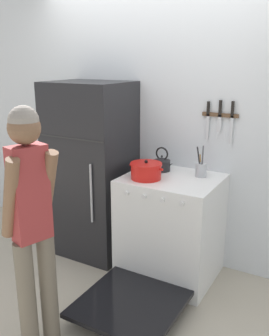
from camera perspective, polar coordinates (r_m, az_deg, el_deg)
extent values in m
plane|color=#B2A893|center=(3.91, 3.38, -12.16)|extent=(14.00, 14.00, 0.00)
cube|color=silver|center=(3.51, 3.95, 6.66)|extent=(10.00, 0.06, 2.55)
cube|color=black|center=(3.62, -6.60, -0.30)|extent=(0.74, 0.61, 1.67)
cube|color=#2D2D2D|center=(3.30, -9.94, 4.50)|extent=(0.72, 0.01, 0.01)
cylinder|color=#B2B5BA|center=(3.28, -6.61, -3.92)|extent=(0.02, 0.02, 0.53)
cube|color=white|center=(3.32, 5.55, -8.91)|extent=(0.79, 0.68, 0.91)
cube|color=black|center=(3.15, 5.77, -1.61)|extent=(0.77, 0.67, 0.02)
cube|color=black|center=(3.07, 3.07, -11.28)|extent=(0.69, 0.05, 0.69)
cylinder|color=black|center=(3.11, 1.76, -1.67)|extent=(0.22, 0.22, 0.01)
cylinder|color=black|center=(2.97, 7.81, -2.70)|extent=(0.22, 0.22, 0.01)
cylinder|color=black|center=(3.34, 3.96, -0.41)|extent=(0.22, 0.22, 0.01)
cylinder|color=black|center=(3.21, 9.66, -1.31)|extent=(0.22, 0.22, 0.01)
cylinder|color=silver|center=(2.98, -1.22, -3.84)|extent=(0.04, 0.02, 0.04)
cylinder|color=silver|center=(2.91, 1.45, -4.37)|extent=(0.04, 0.02, 0.04)
cylinder|color=silver|center=(2.84, 4.26, -4.91)|extent=(0.04, 0.02, 0.04)
cylinder|color=silver|center=(2.78, 7.20, -5.47)|extent=(0.04, 0.02, 0.04)
cube|color=black|center=(2.95, -0.67, -19.98)|extent=(0.73, 0.73, 0.04)
cube|color=#99999E|center=(3.27, 4.90, -10.17)|extent=(0.65, 0.38, 0.01)
cylinder|color=red|center=(3.09, 1.77, -0.59)|extent=(0.25, 0.25, 0.12)
cylinder|color=red|center=(3.07, 1.78, 0.60)|extent=(0.26, 0.26, 0.02)
sphere|color=black|center=(3.07, 1.78, 0.98)|extent=(0.03, 0.03, 0.03)
cylinder|color=red|center=(3.14, -0.44, 0.47)|extent=(0.03, 0.02, 0.02)
cylinder|color=red|center=(3.02, 4.08, -0.23)|extent=(0.03, 0.02, 0.02)
cylinder|color=black|center=(3.32, 4.16, 0.40)|extent=(0.15, 0.15, 0.10)
cone|color=black|center=(3.31, 4.18, 1.40)|extent=(0.14, 0.14, 0.02)
sphere|color=black|center=(3.30, 4.19, 1.77)|extent=(0.02, 0.02, 0.02)
cone|color=black|center=(3.29, 5.29, 0.39)|extent=(0.09, 0.03, 0.07)
torus|color=black|center=(3.29, 4.20, 2.19)|extent=(0.12, 0.01, 0.12)
cylinder|color=#B7BABF|center=(3.19, 10.08, -0.30)|extent=(0.09, 0.09, 0.11)
cylinder|color=#9E7547|center=(3.17, 10.03, 0.61)|extent=(0.01, 0.05, 0.17)
cylinder|color=#232326|center=(3.16, 9.82, 1.13)|extent=(0.05, 0.03, 0.24)
cylinder|color=#B2B5BA|center=(3.17, 10.07, 0.50)|extent=(0.04, 0.02, 0.17)
cylinder|color=#4C4C51|center=(3.16, 10.31, 1.15)|extent=(0.02, 0.05, 0.24)
cylinder|color=#6B6051|center=(2.61, -16.07, -18.60)|extent=(0.12, 0.12, 0.79)
cylinder|color=#6B6051|center=(2.67, -12.96, -17.50)|extent=(0.12, 0.12, 0.79)
cube|color=#9E3333|center=(2.33, -15.69, -3.80)|extent=(0.18, 0.25, 0.59)
cylinder|color=brown|center=(2.28, -18.40, -4.47)|extent=(0.25, 0.15, 0.53)
cylinder|color=brown|center=(2.38, -13.10, -3.15)|extent=(0.25, 0.15, 0.53)
sphere|color=brown|center=(2.23, -16.47, 5.83)|extent=(0.19, 0.19, 0.19)
sphere|color=gray|center=(2.22, -16.56, 6.92)|extent=(0.18, 0.18, 0.18)
cube|color=brown|center=(3.25, 12.92, 7.89)|extent=(0.31, 0.02, 0.03)
cube|color=silver|center=(3.29, 11.03, 6.16)|extent=(0.03, 0.00, 0.22)
cube|color=black|center=(3.26, 11.18, 8.98)|extent=(0.02, 0.02, 0.11)
cube|color=silver|center=(3.25, 12.80, 6.61)|extent=(0.03, 0.00, 0.14)
cube|color=black|center=(3.23, 12.94, 8.95)|extent=(0.02, 0.02, 0.12)
cube|color=silver|center=(3.23, 14.50, 5.62)|extent=(0.03, 0.00, 0.24)
cube|color=black|center=(3.20, 14.72, 8.75)|extent=(0.02, 0.02, 0.12)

